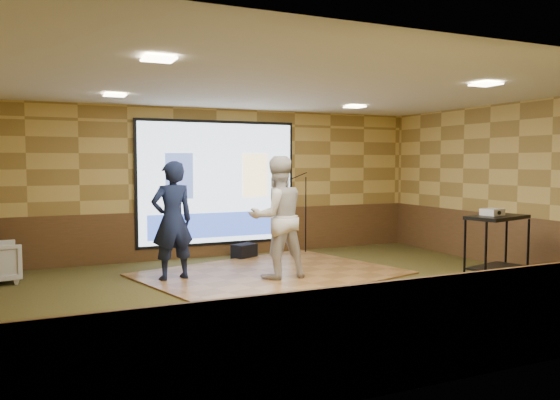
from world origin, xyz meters
name	(u,v)px	position (x,y,z in m)	size (l,w,h in m)	color
ground	(290,293)	(0.00, 0.00, 0.00)	(9.00, 9.00, 0.00)	#2E391A
room_shell	(291,150)	(0.00, 0.00, 2.09)	(9.04, 7.04, 3.02)	tan
wainscot_back	(218,233)	(0.00, 3.48, 0.47)	(9.00, 0.04, 0.95)	#483318
wainscot_front	(459,326)	(0.00, -3.48, 0.47)	(9.00, 0.04, 0.95)	#483318
wainscot_right	(515,243)	(4.48, 0.00, 0.47)	(0.04, 7.00, 0.95)	#483318
projector_screen	(218,184)	(0.00, 3.44, 1.47)	(3.32, 0.06, 2.52)	black
downlight_nw	(115,95)	(-2.20, 1.80, 2.97)	(0.32, 0.32, 0.02)	beige
downlight_ne	(355,107)	(2.20, 1.80, 2.97)	(0.32, 0.32, 0.02)	beige
downlight_sw	(159,59)	(-2.20, -1.50, 2.97)	(0.32, 0.32, 0.02)	beige
downlight_se	(486,84)	(2.20, -1.50, 2.97)	(0.32, 0.32, 0.02)	beige
dance_floor	(271,274)	(0.26, 1.33, 0.01)	(4.08, 3.11, 0.03)	olive
player_left	(172,220)	(-1.38, 1.53, 0.99)	(0.70, 0.46, 1.91)	#131C3D
player_right	(277,217)	(0.20, 0.94, 1.02)	(0.97, 0.75, 1.99)	beige
av_table	(497,235)	(3.18, -0.82, 0.79)	(1.04, 0.55, 1.09)	black
projector	(492,212)	(3.13, -0.77, 1.14)	(0.31, 0.26, 0.10)	silver
mic_stand	(303,230)	(1.73, 3.03, 0.49)	(0.68, 0.28, 1.74)	black
duffel_bag	(244,251)	(0.39, 3.00, 0.14)	(0.46, 0.31, 0.29)	black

